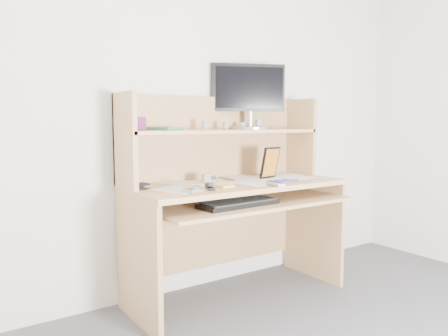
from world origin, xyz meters
TOP-DOWN VIEW (x-y plane):
  - back_wall at (0.00, 1.80)m, footprint 3.60×0.04m
  - desk at (0.00, 1.56)m, footprint 1.40×0.70m
  - paper_clutter at (0.00, 1.48)m, footprint 1.32×0.54m
  - keyboard at (-0.15, 1.26)m, footprint 0.50×0.20m
  - tv_remote at (0.09, 1.22)m, footprint 0.09×0.18m
  - flip_phone at (-0.46, 1.29)m, footprint 0.06×0.09m
  - stapler at (-0.31, 1.32)m, footprint 0.07×0.12m
  - wallet at (-0.62, 1.58)m, footprint 0.11×0.09m
  - sticky_note_pad at (-0.17, 1.36)m, footprint 0.08×0.08m
  - digital_camera at (-0.17, 1.56)m, footprint 0.09×0.04m
  - game_case at (0.28, 1.49)m, footprint 0.15×0.04m
  - blue_pen at (0.27, 1.33)m, footprint 0.15×0.08m
  - card_box at (-0.57, 1.65)m, footprint 0.06×0.03m
  - shelf_book at (-0.41, 1.68)m, footprint 0.19×0.22m
  - chip_stack_a at (0.01, 1.63)m, footprint 0.04×0.04m
  - chip_stack_b at (-0.15, 1.63)m, footprint 0.05×0.05m
  - chip_stack_c at (0.17, 1.66)m, footprint 0.04×0.04m
  - chip_stack_d at (0.31, 1.66)m, footprint 0.05×0.05m
  - monitor at (0.24, 1.67)m, footprint 0.49×0.28m

SIDE VIEW (x-z plane):
  - keyboard at x=-0.15m, z-range 0.65..0.68m
  - desk at x=0.00m, z-range 0.04..1.34m
  - paper_clutter at x=0.00m, z-range 0.75..0.76m
  - sticky_note_pad at x=-0.17m, z-range 0.75..0.76m
  - blue_pen at x=0.27m, z-range 0.76..0.76m
  - tv_remote at x=0.09m, z-range 0.76..0.77m
  - flip_phone at x=-0.46m, z-range 0.76..0.78m
  - wallet at x=-0.62m, z-range 0.76..0.78m
  - stapler at x=-0.31m, z-range 0.76..0.79m
  - digital_camera at x=-0.17m, z-range 0.76..0.81m
  - game_case at x=0.28m, z-range 0.76..0.97m
  - shelf_book at x=-0.41m, z-range 1.08..1.10m
  - chip_stack_c at x=0.17m, z-range 1.08..1.13m
  - chip_stack_a at x=0.01m, z-range 1.08..1.13m
  - chip_stack_b at x=-0.15m, z-range 1.08..1.14m
  - chip_stack_d at x=0.31m, z-range 1.08..1.15m
  - card_box at x=-0.57m, z-range 1.08..1.16m
  - back_wall at x=0.00m, z-range 0.00..2.50m
  - monitor at x=0.24m, z-range 1.10..1.54m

